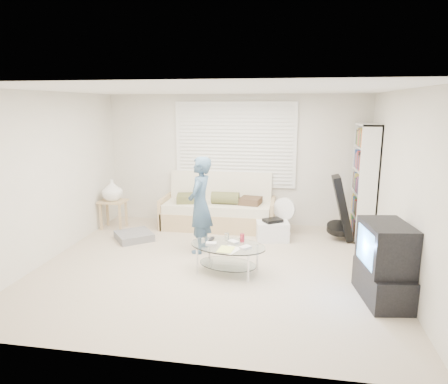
% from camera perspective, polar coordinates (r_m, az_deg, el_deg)
% --- Properties ---
extents(ground, '(5.00, 5.00, 0.00)m').
position_cam_1_polar(ground, '(5.93, -1.49, -10.49)').
color(ground, tan).
rests_on(ground, ground).
extents(room_shell, '(5.02, 4.52, 2.51)m').
position_cam_1_polar(room_shell, '(5.98, -0.69, 5.89)').
color(room_shell, beige).
rests_on(room_shell, ground).
extents(window_blinds, '(2.32, 0.08, 1.62)m').
position_cam_1_polar(window_blinds, '(7.67, 1.61, 6.74)').
color(window_blinds, silver).
rests_on(window_blinds, ground).
extents(futon_sofa, '(2.12, 0.86, 1.04)m').
position_cam_1_polar(futon_sofa, '(7.62, -0.80, -2.56)').
color(futon_sofa, tan).
rests_on(futon_sofa, ground).
extents(grey_floor_pillow, '(0.80, 0.80, 0.13)m').
position_cam_1_polar(grey_floor_pillow, '(7.17, -12.72, -6.15)').
color(grey_floor_pillow, slate).
rests_on(grey_floor_pillow, ground).
extents(side_table, '(0.48, 0.38, 0.94)m').
position_cam_1_polar(side_table, '(7.75, -15.67, -0.03)').
color(side_table, tan).
rests_on(side_table, ground).
extents(bookshelf, '(0.31, 0.84, 1.99)m').
position_cam_1_polar(bookshelf, '(7.33, 19.34, 1.39)').
color(bookshelf, white).
rests_on(bookshelf, ground).
extents(guitar_case, '(0.44, 0.42, 1.11)m').
position_cam_1_polar(guitar_case, '(7.14, 16.43, -2.81)').
color(guitar_case, black).
rests_on(guitar_case, ground).
extents(floor_fan, '(0.42, 0.28, 0.68)m').
position_cam_1_polar(floor_fan, '(7.27, 8.51, -2.96)').
color(floor_fan, white).
rests_on(floor_fan, ground).
extents(storage_bin, '(0.60, 0.47, 0.38)m').
position_cam_1_polar(storage_bin, '(6.99, 6.94, -5.47)').
color(storage_bin, white).
rests_on(storage_bin, ground).
extents(tv_unit, '(0.59, 0.94, 0.96)m').
position_cam_1_polar(tv_unit, '(5.18, 21.90, -9.41)').
color(tv_unit, black).
rests_on(tv_unit, ground).
extents(coffee_table, '(1.19, 0.89, 0.52)m').
position_cam_1_polar(coffee_table, '(5.61, 0.57, -8.32)').
color(coffee_table, silver).
rests_on(coffee_table, ground).
extents(standing_person, '(0.43, 0.60, 1.53)m').
position_cam_1_polar(standing_person, '(6.28, -3.43, -1.85)').
color(standing_person, '#314A65').
rests_on(standing_person, ground).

